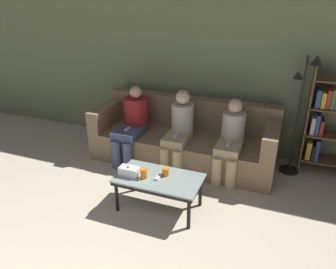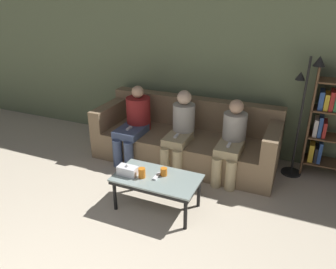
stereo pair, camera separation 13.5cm
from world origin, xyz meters
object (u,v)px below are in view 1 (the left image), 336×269
standing_lamp (302,104)px  tissue_box (129,171)px  cup_near_right (144,173)px  bookshelf (335,122)px  seated_person_left_end (133,122)px  couch (185,139)px  coffee_table (159,181)px  game_remote (159,176)px  seated_person_mid_left (180,129)px  cup_near_left (166,172)px  seated_person_mid_right (231,138)px

standing_lamp → tissue_box: bearing=-138.2°
cup_near_right → tissue_box: (-0.17, -0.01, -0.00)m
bookshelf → seated_person_left_end: (-2.62, -0.54, -0.17)m
couch → cup_near_right: 1.34m
coffee_table → game_remote: (-0.00, -0.00, 0.05)m
seated_person_mid_left → standing_lamp: bearing=15.1°
cup_near_left → bookshelf: bookshelf is taller
bookshelf → seated_person_mid_right: bearing=-155.8°
game_remote → standing_lamp: standing_lamp is taller
couch → cup_near_left: couch is taller
coffee_table → cup_near_left: 0.12m
cup_near_left → seated_person_left_end: size_ratio=0.09×
cup_near_right → game_remote: (0.15, 0.07, -0.05)m
standing_lamp → game_remote: bearing=-133.6°
game_remote → seated_person_mid_left: size_ratio=0.14×
bookshelf → standing_lamp: size_ratio=0.92×
tissue_box → seated_person_mid_right: 1.42m
standing_lamp → seated_person_mid_left: 1.59m
cup_near_right → standing_lamp: size_ratio=0.07×
standing_lamp → seated_person_mid_left: size_ratio=1.49×
couch → standing_lamp: 1.64m
coffee_table → bookshelf: (1.80, 1.57, 0.37)m
cup_near_right → tissue_box: bearing=-177.3°
seated_person_mid_left → game_remote: bearing=-83.0°
cup_near_right → couch: bearing=89.1°
cup_near_right → tissue_box: tissue_box is taller
tissue_box → standing_lamp: bearing=41.8°
cup_near_left → game_remote: bearing=-130.3°
coffee_table → tissue_box: size_ratio=4.28×
seated_person_mid_left → seated_person_mid_right: size_ratio=1.04×
standing_lamp → seated_person_mid_left: bearing=-164.9°
coffee_table → game_remote: bearing=-97.1°
seated_person_mid_left → seated_person_mid_right: (0.70, -0.01, -0.02)m
couch → seated_person_left_end: 0.78m
bookshelf → seated_person_mid_left: bookshelf is taller
standing_lamp → seated_person_mid_right: size_ratio=1.54×
coffee_table → standing_lamp: 2.06m
seated_person_left_end → seated_person_mid_left: 0.70m
game_remote → seated_person_mid_right: size_ratio=0.15×
couch → seated_person_mid_left: 0.35m
coffee_table → seated_person_mid_right: size_ratio=0.91×
couch → tissue_box: bearing=-98.3°
tissue_box → game_remote: (0.32, 0.08, -0.04)m
game_remote → standing_lamp: bearing=46.4°
cup_near_left → standing_lamp: standing_lamp is taller
cup_near_left → seated_person_left_end: 1.31m
standing_lamp → seated_person_mid_left: standing_lamp is taller
cup_near_left → standing_lamp: 1.96m
tissue_box → standing_lamp: (1.68, 1.50, 0.52)m
couch → cup_near_left: 1.22m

